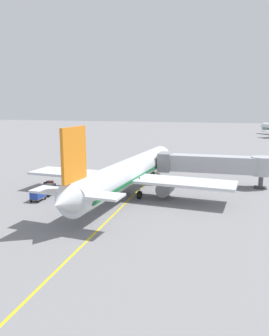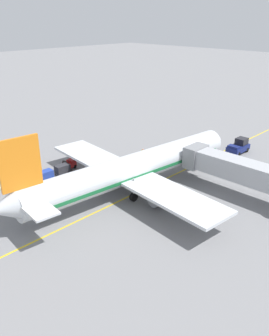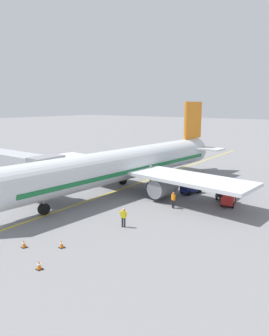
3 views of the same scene
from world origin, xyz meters
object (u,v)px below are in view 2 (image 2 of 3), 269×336
(ground_crew_wing_walker, at_px, (143,153))
(baggage_tug_lead, at_px, (81,178))
(baggage_cart_front, at_px, (62,169))
(baggage_cart_second_in_train, at_px, (45,175))
(baggage_tug_trailing, at_px, (69,165))
(safety_cone_nose_left, at_px, (175,144))
(jet_bridge, at_px, (247,172))
(safety_cone_nose_right, at_px, (187,151))
(ground_crew_loader, at_px, (107,163))
(parked_airliner, at_px, (132,169))
(safety_cone_wing_tip, at_px, (171,150))
(pushback_tractor, at_px, (239,147))

(ground_crew_wing_walker, bearing_deg, baggage_tug_lead, -90.01)
(baggage_cart_front, height_order, baggage_cart_second_in_train, same)
(baggage_tug_lead, distance_m, baggage_tug_trailing, 5.33)
(baggage_tug_trailing, height_order, safety_cone_nose_left, baggage_tug_trailing)
(jet_bridge, xyz_separation_m, safety_cone_nose_right, (-14.95, 7.88, -3.17))
(ground_crew_wing_walker, distance_m, ground_crew_loader, 6.92)
(parked_airliner, bearing_deg, ground_crew_loader, 161.95)
(jet_bridge, bearing_deg, safety_cone_wing_tip, 159.90)
(baggage_tug_lead, relative_size, safety_cone_wing_tip, 4.66)
(parked_airliner, relative_size, baggage_tug_lead, 13.58)
(safety_cone_nose_left, bearing_deg, jet_bridge, -26.49)
(baggage_tug_lead, distance_m, safety_cone_wing_tip, 18.41)
(baggage_cart_second_in_train, relative_size, safety_cone_wing_tip, 4.95)
(parked_airliner, xyz_separation_m, baggage_tug_lead, (-6.88, -3.24, -2.47))
(pushback_tractor, relative_size, baggage_tug_trailing, 1.63)
(baggage_tug_trailing, bearing_deg, baggage_cart_second_in_train, -76.44)
(ground_crew_wing_walker, height_order, safety_cone_wing_tip, ground_crew_wing_walker)
(jet_bridge, distance_m, safety_cone_wing_tip, 18.58)
(parked_airliner, height_order, pushback_tractor, parked_airliner)
(safety_cone_wing_tip, bearing_deg, baggage_tug_trailing, -110.68)
(ground_crew_loader, height_order, safety_cone_wing_tip, ground_crew_loader)
(safety_cone_nose_left, bearing_deg, safety_cone_nose_right, -20.47)
(safety_cone_nose_left, xyz_separation_m, safety_cone_wing_tip, (1.22, -2.88, 0.00))
(ground_crew_wing_walker, bearing_deg, pushback_tractor, 53.73)
(ground_crew_loader, height_order, safety_cone_nose_right, ground_crew_loader)
(ground_crew_wing_walker, bearing_deg, parked_airliner, -53.85)
(baggage_tug_lead, height_order, ground_crew_loader, ground_crew_loader)
(baggage_tug_trailing, xyz_separation_m, baggage_cart_second_in_train, (1.16, -4.81, 0.24))
(pushback_tractor, relative_size, safety_cone_nose_right, 7.46)
(pushback_tractor, bearing_deg, jet_bridge, -58.34)
(ground_crew_wing_walker, relative_size, safety_cone_nose_right, 2.86)
(pushback_tractor, bearing_deg, baggage_tug_lead, -110.68)
(parked_airliner, distance_m, baggage_tug_trailing, 12.33)
(baggage_cart_second_in_train, xyz_separation_m, safety_cone_nose_right, (7.42, 23.19, -0.66))
(baggage_tug_trailing, xyz_separation_m, baggage_cart_front, (1.09, -1.88, 0.24))
(baggage_tug_lead, bearing_deg, jet_bridge, 33.21)
(baggage_cart_front, distance_m, baggage_cart_second_in_train, 2.92)
(ground_crew_loader, bearing_deg, ground_crew_wing_walker, 82.07)
(parked_airliner, height_order, safety_cone_nose_left, parked_airliner)
(pushback_tractor, distance_m, ground_crew_wing_walker, 16.61)
(safety_cone_nose_left, bearing_deg, baggage_tug_lead, -90.07)
(baggage_cart_front, height_order, safety_cone_nose_left, baggage_cart_front)
(ground_crew_loader, bearing_deg, safety_cone_nose_right, 72.61)
(baggage_cart_second_in_train, distance_m, ground_crew_wing_walker, 16.36)
(pushback_tractor, distance_m, baggage_cart_front, 29.76)
(safety_cone_wing_tip, bearing_deg, safety_cone_nose_left, 112.90)
(baggage_tug_lead, distance_m, ground_crew_loader, 5.87)
(jet_bridge, bearing_deg, ground_crew_wing_walker, 178.21)
(jet_bridge, bearing_deg, safety_cone_nose_right, 152.19)
(pushback_tractor, xyz_separation_m, safety_cone_nose_left, (-9.80, -4.79, -0.81))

